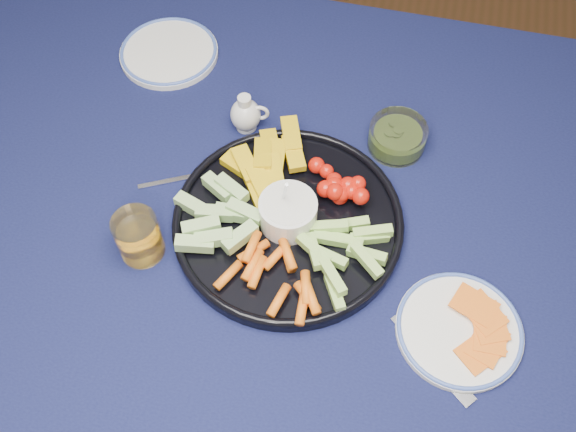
% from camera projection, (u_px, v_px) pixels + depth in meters
% --- Properties ---
extents(dining_table, '(1.67, 1.07, 0.75)m').
position_uv_depth(dining_table, '(310.00, 231.00, 1.18)').
color(dining_table, '#4D3219').
rests_on(dining_table, ground).
extents(crudite_platter, '(0.39, 0.39, 0.12)m').
position_uv_depth(crudite_platter, '(286.00, 219.00, 1.07)').
color(crudite_platter, black).
rests_on(crudite_platter, dining_table).
extents(creamer_pitcher, '(0.07, 0.06, 0.08)m').
position_uv_depth(creamer_pitcher, '(246.00, 114.00, 1.18)').
color(creamer_pitcher, silver).
rests_on(creamer_pitcher, dining_table).
extents(pickle_bowl, '(0.10, 0.10, 0.05)m').
position_uv_depth(pickle_bowl, '(397.00, 138.00, 1.16)').
color(pickle_bowl, white).
rests_on(pickle_bowl, dining_table).
extents(cheese_plate, '(0.19, 0.19, 0.02)m').
position_uv_depth(cheese_plate, '(460.00, 329.00, 0.98)').
color(cheese_plate, white).
rests_on(cheese_plate, dining_table).
extents(juice_tumbler, '(0.07, 0.07, 0.09)m').
position_uv_depth(juice_tumbler, '(139.00, 238.00, 1.03)').
color(juice_tumbler, white).
rests_on(juice_tumbler, dining_table).
extents(fork_left, '(0.14, 0.08, 0.00)m').
position_uv_depth(fork_left, '(187.00, 178.00, 1.14)').
color(fork_left, silver).
rests_on(fork_left, dining_table).
extents(fork_right, '(0.14, 0.12, 0.00)m').
position_uv_depth(fork_right, '(437.00, 367.00, 0.95)').
color(fork_right, silver).
rests_on(fork_right, dining_table).
extents(side_plate_extra, '(0.20, 0.20, 0.02)m').
position_uv_depth(side_plate_extra, '(169.00, 52.00, 1.30)').
color(side_plate_extra, white).
rests_on(side_plate_extra, dining_table).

